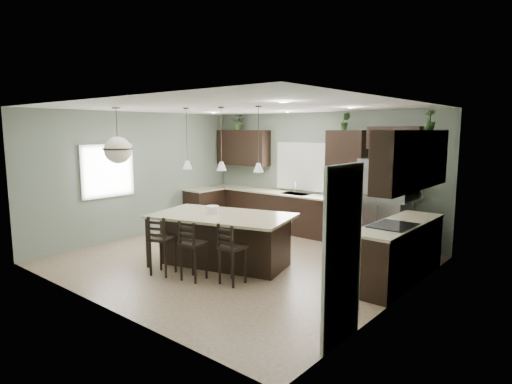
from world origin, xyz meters
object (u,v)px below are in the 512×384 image
object	(u,v)px
bar_stool_center	(194,250)
plant_back_left	(239,123)
kitchen_island	(222,240)
refrigerator	(385,205)
serving_dish	(212,210)
bar_stool_left	(163,245)
bar_stool_right	(232,254)

from	to	relation	value
bar_stool_center	plant_back_left	xyz separation A→B (m)	(-2.42, 3.78, 2.10)
bar_stool_center	plant_back_left	distance (m)	4.96
kitchen_island	refrigerator	bearing A→B (deg)	40.98
serving_dish	bar_stool_center	size ratio (longest dim) A/B	0.24
bar_stool_left	bar_stool_right	size ratio (longest dim) A/B	1.03
refrigerator	serving_dish	xyz separation A→B (m)	(-2.01, -2.80, 0.07)
bar_stool_left	bar_stool_right	distance (m)	1.27
refrigerator	bar_stool_center	size ratio (longest dim) A/B	1.88
bar_stool_left	bar_stool_center	world-z (taller)	bar_stool_left
plant_back_left	bar_stool_left	bearing A→B (deg)	-65.09
serving_dish	bar_stool_left	distance (m)	1.07
bar_stool_right	kitchen_island	bearing A→B (deg)	142.94
bar_stool_right	serving_dish	bearing A→B (deg)	151.20
bar_stool_center	serving_dish	bearing A→B (deg)	106.48
kitchen_island	bar_stool_right	size ratio (longest dim) A/B	2.48
bar_stool_left	plant_back_left	bearing A→B (deg)	96.96
bar_stool_left	serving_dish	bearing A→B (deg)	57.69
serving_dish	bar_stool_right	xyz separation A→B (m)	(0.97, -0.52, -0.51)
serving_dish	bar_stool_right	distance (m)	1.21
bar_stool_center	refrigerator	bearing A→B (deg)	56.82
bar_stool_right	plant_back_left	size ratio (longest dim) A/B	2.53
refrigerator	plant_back_left	world-z (taller)	plant_back_left
bar_stool_left	plant_back_left	distance (m)	4.80
refrigerator	kitchen_island	xyz separation A→B (m)	(-1.82, -2.75, -0.46)
refrigerator	bar_stool_right	bearing A→B (deg)	-107.51
bar_stool_center	plant_back_left	world-z (taller)	plant_back_left
bar_stool_left	kitchen_island	bearing A→B (deg)	48.37
refrigerator	bar_stool_left	distance (m)	4.38
kitchen_island	plant_back_left	xyz separation A→B (m)	(-2.25, 2.94, 2.13)
kitchen_island	bar_stool_center	distance (m)	0.85
bar_stool_right	bar_stool_left	bearing A→B (deg)	-161.85
kitchen_island	bar_stool_center	bearing A→B (deg)	-93.95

